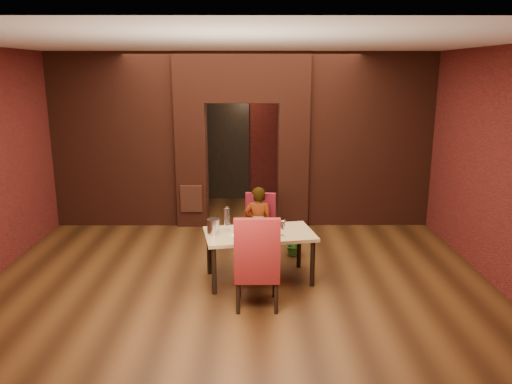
# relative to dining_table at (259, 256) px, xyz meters

# --- Properties ---
(floor) EXTENTS (8.00, 8.00, 0.00)m
(floor) POSITION_rel_dining_table_xyz_m (-0.29, 0.71, -0.35)
(floor) COLOR #462811
(floor) RESTS_ON ground
(ceiling) EXTENTS (7.00, 8.00, 0.04)m
(ceiling) POSITION_rel_dining_table_xyz_m (-0.29, 0.71, 2.85)
(ceiling) COLOR silver
(ceiling) RESTS_ON ground
(wall_back) EXTENTS (7.00, 0.04, 3.20)m
(wall_back) POSITION_rel_dining_table_xyz_m (-0.29, 4.71, 1.25)
(wall_back) COLOR maroon
(wall_back) RESTS_ON ground
(wall_front) EXTENTS (7.00, 0.04, 3.20)m
(wall_front) POSITION_rel_dining_table_xyz_m (-0.29, -3.29, 1.25)
(wall_front) COLOR maroon
(wall_front) RESTS_ON ground
(wall_left) EXTENTS (0.04, 8.00, 3.20)m
(wall_left) POSITION_rel_dining_table_xyz_m (-3.79, 0.71, 1.25)
(wall_left) COLOR maroon
(wall_left) RESTS_ON ground
(wall_right) EXTENTS (0.04, 8.00, 3.20)m
(wall_right) POSITION_rel_dining_table_xyz_m (3.21, 0.71, 1.25)
(wall_right) COLOR maroon
(wall_right) RESTS_ON ground
(pillar_left) EXTENTS (0.55, 0.55, 2.30)m
(pillar_left) POSITION_rel_dining_table_xyz_m (-1.24, 2.71, 0.80)
(pillar_left) COLOR maroon
(pillar_left) RESTS_ON ground
(pillar_right) EXTENTS (0.55, 0.55, 2.30)m
(pillar_right) POSITION_rel_dining_table_xyz_m (0.66, 2.71, 0.80)
(pillar_right) COLOR maroon
(pillar_right) RESTS_ON ground
(lintel) EXTENTS (2.45, 0.55, 0.90)m
(lintel) POSITION_rel_dining_table_xyz_m (-0.29, 2.71, 2.40)
(lintel) COLOR maroon
(lintel) RESTS_ON ground
(wing_wall_left) EXTENTS (2.28, 0.35, 3.20)m
(wing_wall_left) POSITION_rel_dining_table_xyz_m (-2.65, 2.71, 1.25)
(wing_wall_left) COLOR maroon
(wing_wall_left) RESTS_ON ground
(wing_wall_right) EXTENTS (2.28, 0.35, 3.20)m
(wing_wall_right) POSITION_rel_dining_table_xyz_m (2.07, 2.71, 1.25)
(wing_wall_right) COLOR maroon
(wing_wall_right) RESTS_ON ground
(vent_panel) EXTENTS (0.40, 0.03, 0.50)m
(vent_panel) POSITION_rel_dining_table_xyz_m (-1.24, 2.42, 0.20)
(vent_panel) COLOR #A0482E
(vent_panel) RESTS_ON ground
(rear_door) EXTENTS (0.90, 0.08, 2.10)m
(rear_door) POSITION_rel_dining_table_xyz_m (-0.69, 4.65, 0.70)
(rear_door) COLOR black
(rear_door) RESTS_ON ground
(rear_door_frame) EXTENTS (1.02, 0.04, 2.22)m
(rear_door_frame) POSITION_rel_dining_table_xyz_m (-0.69, 4.61, 0.70)
(rear_door_frame) COLOR black
(rear_door_frame) RESTS_ON ground
(dining_table) EXTENTS (1.61, 1.09, 0.70)m
(dining_table) POSITION_rel_dining_table_xyz_m (0.00, 0.00, 0.00)
(dining_table) COLOR tan
(dining_table) RESTS_ON ground
(chair_far) EXTENTS (0.51, 0.51, 1.03)m
(chair_far) POSITION_rel_dining_table_xyz_m (0.01, 0.73, 0.17)
(chair_far) COLOR maroon
(chair_far) RESTS_ON ground
(chair_near) EXTENTS (0.55, 0.55, 1.20)m
(chair_near) POSITION_rel_dining_table_xyz_m (-0.04, -0.78, 0.25)
(chair_near) COLOR maroon
(chair_near) RESTS_ON ground
(person_seated) EXTENTS (0.46, 0.33, 1.19)m
(person_seated) POSITION_rel_dining_table_xyz_m (-0.01, 0.65, 0.25)
(person_seated) COLOR silver
(person_seated) RESTS_ON ground
(wine_glass_a) EXTENTS (0.08, 0.08, 0.19)m
(wine_glass_a) POSITION_rel_dining_table_xyz_m (-0.17, 0.03, 0.44)
(wine_glass_a) COLOR white
(wine_glass_a) RESTS_ON dining_table
(wine_glass_b) EXTENTS (0.08, 0.08, 0.19)m
(wine_glass_b) POSITION_rel_dining_table_xyz_m (0.09, -0.01, 0.44)
(wine_glass_b) COLOR white
(wine_glass_b) RESTS_ON dining_table
(wine_glass_c) EXTENTS (0.08, 0.08, 0.21)m
(wine_glass_c) POSITION_rel_dining_table_xyz_m (0.31, -0.14, 0.45)
(wine_glass_c) COLOR white
(wine_glass_c) RESTS_ON dining_table
(tasting_sheet) EXTENTS (0.33, 0.30, 0.00)m
(tasting_sheet) POSITION_rel_dining_table_xyz_m (-0.23, -0.12, 0.35)
(tasting_sheet) COLOR white
(tasting_sheet) RESTS_ON dining_table
(wine_bucket) EXTENTS (0.17, 0.17, 0.21)m
(wine_bucket) POSITION_rel_dining_table_xyz_m (-0.63, -0.04, 0.45)
(wine_bucket) COLOR #B5B5BC
(wine_bucket) RESTS_ON dining_table
(water_bottle) EXTENTS (0.08, 0.08, 0.34)m
(water_bottle) POSITION_rel_dining_table_xyz_m (-0.45, 0.12, 0.52)
(water_bottle) COLOR white
(water_bottle) RESTS_ON dining_table
(potted_plant) EXTENTS (0.45, 0.45, 0.38)m
(potted_plant) POSITION_rel_dining_table_xyz_m (0.56, 0.95, -0.16)
(potted_plant) COLOR #285C1B
(potted_plant) RESTS_ON ground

